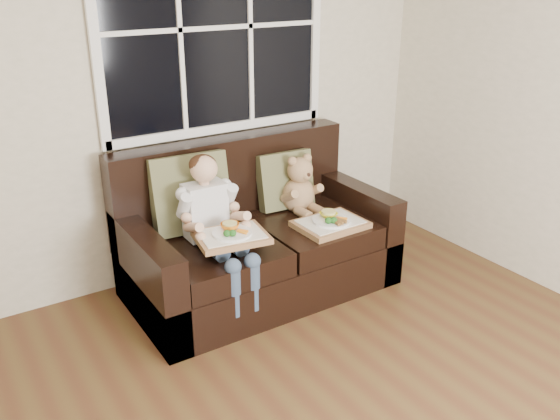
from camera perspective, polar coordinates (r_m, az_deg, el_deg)
room_walls at (r=1.63m, az=14.52°, el=6.59°), size 4.52×5.02×2.71m
window_back at (r=3.98m, az=-6.26°, el=17.05°), size 1.62×0.04×1.37m
loveseat at (r=3.94m, az=-2.40°, el=-3.24°), size 1.70×0.92×0.96m
pillow_left at (r=3.76m, az=-8.66°, el=1.60°), size 0.51×0.27×0.50m
pillow_right at (r=4.09m, az=0.49°, el=2.88°), size 0.40×0.21×0.40m
child at (r=3.56m, az=-6.50°, el=-0.53°), size 0.36×0.59×0.83m
teddy_bear at (r=4.04m, az=1.90°, el=2.14°), size 0.24×0.31×0.41m
tray_left at (r=3.44m, az=-4.70°, el=-2.43°), size 0.45×0.37×0.09m
tray_right at (r=3.84m, az=4.88°, el=-1.25°), size 0.44×0.34×0.10m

